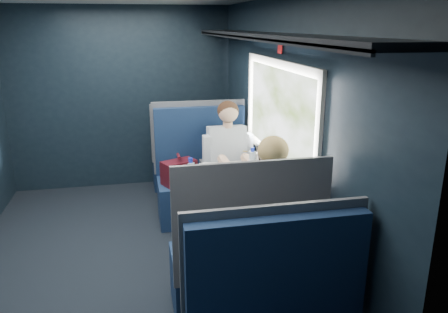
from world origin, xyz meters
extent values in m
cube|color=black|center=(0.00, 0.00, -0.01)|extent=(2.80, 4.20, 0.01)
cube|color=black|center=(1.45, 0.00, 1.15)|extent=(0.10, 4.20, 2.30)
cube|color=black|center=(0.00, 2.15, 1.15)|extent=(2.80, 0.10, 2.30)
cube|color=black|center=(0.00, -2.15, 1.15)|extent=(2.80, 0.10, 2.30)
cube|color=beige|center=(1.38, 0.00, 1.74)|extent=(0.03, 1.84, 0.07)
cube|color=beige|center=(1.38, 0.00, 0.90)|extent=(0.03, 1.84, 0.07)
cube|color=beige|center=(1.38, -0.89, 1.32)|extent=(0.03, 0.07, 0.78)
cube|color=beige|center=(1.38, 0.89, 1.32)|extent=(0.03, 0.07, 0.78)
cube|color=black|center=(1.22, 0.00, 1.98)|extent=(0.36, 4.10, 0.04)
cube|color=black|center=(1.05, 0.00, 1.96)|extent=(0.02, 4.10, 0.03)
cube|color=red|center=(1.38, 0.00, 1.89)|extent=(0.01, 0.10, 0.12)
cylinder|color=#54565E|center=(0.88, 0.00, 0.35)|extent=(0.08, 0.08, 0.70)
cube|color=silver|center=(1.06, 0.00, 0.72)|extent=(0.62, 1.00, 0.04)
cube|color=#0D1C3A|center=(0.85, 0.78, 0.23)|extent=(1.00, 0.50, 0.45)
cube|color=#0D1C3A|center=(0.85, 1.08, 0.82)|extent=(1.00, 0.10, 0.75)
cube|color=#54565E|center=(0.85, 1.14, 0.85)|extent=(1.04, 0.03, 0.82)
cube|color=#54565E|center=(0.85, 0.73, 0.55)|extent=(0.06, 0.40, 0.20)
cube|color=#4E101A|center=(0.57, 0.75, 0.57)|extent=(0.40, 0.32, 0.25)
cylinder|color=#4E101A|center=(0.57, 0.75, 0.75)|extent=(0.09, 0.15, 0.03)
cylinder|color=silver|center=(0.69, 0.71, 0.57)|extent=(0.09, 0.09, 0.23)
cylinder|color=#1A30C6|center=(0.69, 0.71, 0.71)|extent=(0.05, 0.05, 0.05)
cube|color=#0D1C3A|center=(0.85, -0.78, 0.23)|extent=(1.00, 0.50, 0.45)
cube|color=#0D1C3A|center=(0.85, -1.08, 0.82)|extent=(1.00, 0.10, 0.75)
cube|color=#54565E|center=(0.85, -1.14, 0.85)|extent=(1.04, 0.03, 0.82)
cube|color=#54565E|center=(0.85, -0.73, 0.55)|extent=(0.06, 0.40, 0.20)
cube|color=#0D1C3A|center=(0.85, 1.88, 0.23)|extent=(1.00, 0.40, 0.45)
cube|color=#0D1C3A|center=(0.85, 1.64, 0.78)|extent=(1.00, 0.10, 0.66)
cube|color=#54565E|center=(0.85, 1.59, 0.80)|extent=(1.04, 0.03, 0.72)
cube|color=#0D1C3A|center=(0.85, -1.64, 0.78)|extent=(1.00, 0.10, 0.66)
cube|color=#54565E|center=(0.85, -1.59, 0.80)|extent=(1.04, 0.03, 0.72)
cube|color=black|center=(1.10, 0.64, 0.53)|extent=(0.36, 0.44, 0.16)
cube|color=black|center=(1.10, 0.44, 0.23)|extent=(0.32, 0.12, 0.45)
cube|color=#B1BCD1|center=(1.10, 0.80, 0.78)|extent=(0.40, 0.29, 0.53)
cylinder|color=#D8A88C|center=(1.10, 0.76, 1.06)|extent=(0.10, 0.10, 0.06)
sphere|color=#D8A88C|center=(1.10, 0.74, 1.20)|extent=(0.21, 0.21, 0.21)
sphere|color=#382114|center=(1.10, 0.76, 1.21)|extent=(0.22, 0.22, 0.22)
cube|color=#B1BCD1|center=(0.88, 0.76, 0.78)|extent=(0.09, 0.12, 0.34)
cube|color=#B1BCD1|center=(1.32, 0.76, 0.78)|extent=(0.09, 0.12, 0.34)
cube|color=black|center=(1.10, -0.64, 0.53)|extent=(0.36, 0.44, 0.16)
cube|color=black|center=(1.10, -0.44, 0.23)|extent=(0.32, 0.12, 0.45)
cube|color=black|center=(1.10, -0.80, 0.78)|extent=(0.40, 0.29, 0.53)
cylinder|color=#D8A88C|center=(1.10, -0.76, 1.06)|extent=(0.10, 0.10, 0.06)
sphere|color=#D8A88C|center=(1.10, -0.74, 1.20)|extent=(0.21, 0.21, 0.21)
sphere|color=tan|center=(1.10, -0.76, 1.21)|extent=(0.22, 0.22, 0.22)
cube|color=black|center=(0.88, -0.76, 0.78)|extent=(0.09, 0.12, 0.34)
cube|color=black|center=(1.32, -0.76, 0.78)|extent=(0.09, 0.12, 0.34)
cube|color=tan|center=(1.10, -0.86, 0.90)|extent=(0.26, 0.07, 0.36)
cube|color=white|center=(0.92, 0.10, 0.74)|extent=(0.68, 0.82, 0.01)
cube|color=silver|center=(1.21, 0.15, 0.75)|extent=(0.28, 0.34, 0.01)
cube|color=silver|center=(1.33, 0.15, 0.87)|extent=(0.06, 0.31, 0.21)
cube|color=black|center=(1.32, 0.15, 0.87)|extent=(0.05, 0.27, 0.17)
cylinder|color=silver|center=(1.21, 0.20, 0.83)|extent=(0.06, 0.06, 0.18)
cylinder|color=#1A30C6|center=(1.21, 0.20, 0.94)|extent=(0.04, 0.04, 0.04)
cylinder|color=white|center=(1.33, 0.44, 0.79)|extent=(0.07, 0.07, 0.09)
camera|label=1|loc=(0.14, -3.60, 2.07)|focal=35.00mm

